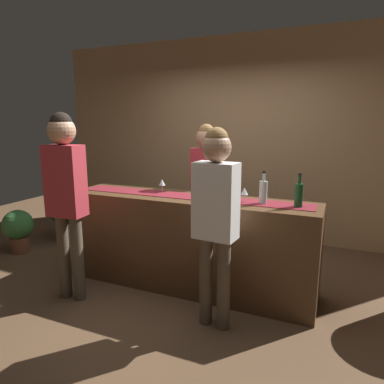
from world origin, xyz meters
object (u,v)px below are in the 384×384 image
wine_bottle_amber (230,190)px  wine_glass_near_customer (244,192)px  customer_browsing (66,186)px  wine_glass_mid_counter (162,183)px  customer_sipping (216,209)px  potted_plant_small (18,228)px  wine_bottle_clear (263,192)px  bartender (206,180)px  potted_plant_tall (67,210)px  wine_bottle_green (299,195)px

wine_bottle_amber → wine_glass_near_customer: bearing=-5.1°
customer_browsing → wine_glass_mid_counter: bearing=46.7°
wine_glass_mid_counter → customer_sipping: size_ratio=0.09×
wine_bottle_amber → customer_sipping: bearing=-84.6°
wine_glass_near_customer → customer_browsing: customer_browsing is taller
wine_glass_near_customer → potted_plant_small: wine_glass_near_customer is taller
wine_bottle_amber → wine_glass_mid_counter: (-0.78, 0.11, -0.01)m
wine_bottle_clear → bartender: (-0.79, 0.60, -0.04)m
wine_bottle_amber → potted_plant_small: wine_bottle_amber is taller
potted_plant_tall → wine_bottle_clear: bearing=-11.7°
customer_browsing → wine_bottle_amber: bearing=20.0°
customer_browsing → bartender: bearing=49.5°
potted_plant_small → wine_glass_mid_counter: bearing=2.3°
wine_glass_near_customer → potted_plant_tall: wine_glass_near_customer is taller
customer_sipping → potted_plant_small: size_ratio=2.91×
wine_bottle_clear → customer_sipping: bearing=-114.6°
potted_plant_small → customer_browsing: bearing=-24.1°
wine_glass_mid_counter → potted_plant_tall: size_ratio=0.18×
customer_sipping → wine_glass_mid_counter: bearing=146.9°
potted_plant_small → bartender: bearing=13.9°
wine_bottle_green → wine_glass_near_customer: 0.48m
bartender → customer_sipping: (0.53, -1.16, -0.01)m
wine_glass_mid_counter → potted_plant_tall: (-1.82, 0.51, -0.61)m
wine_bottle_amber → wine_bottle_green: bearing=1.1°
wine_bottle_clear → wine_bottle_green: bearing=-1.1°
wine_bottle_green → customer_sipping: customer_sipping is taller
bartender → potted_plant_tall: bearing=-11.7°
potted_plant_tall → customer_sipping: bearing=-23.6°
wine_bottle_clear → potted_plant_small: bearing=179.9°
wine_glass_mid_counter → customer_browsing: customer_browsing is taller
potted_plant_tall → wine_glass_mid_counter: bearing=-15.6°
wine_glass_mid_counter → potted_plant_small: (-2.11, -0.09, -0.73)m
wine_glass_near_customer → wine_glass_mid_counter: bearing=172.5°
wine_bottle_clear → potted_plant_small: 3.28m
wine_bottle_amber → wine_bottle_clear: 0.31m
wine_bottle_green → customer_sipping: bearing=-135.6°
potted_plant_tall → bartender: bearing=-0.0°
wine_bottle_amber → customer_sipping: (0.05, -0.54, -0.05)m
wine_bottle_green → potted_plant_small: size_ratio=0.53×
wine_glass_near_customer → potted_plant_small: 3.12m
wine_glass_near_customer → wine_bottle_green: bearing=2.9°
wine_glass_near_customer → customer_sipping: customer_sipping is taller
wine_bottle_green → wine_glass_mid_counter: size_ratio=2.10×
wine_bottle_green → customer_browsing: 2.10m
wine_glass_near_customer → potted_plant_small: size_ratio=0.25×
wine_bottle_clear → potted_plant_tall: wine_bottle_clear is taller
wine_bottle_amber → potted_plant_small: (-2.89, 0.02, -0.74)m
wine_bottle_green → wine_glass_near_customer: wine_bottle_green is taller
bartender → customer_browsing: (-0.89, -1.27, 0.08)m
bartender → customer_browsing: size_ratio=0.94×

